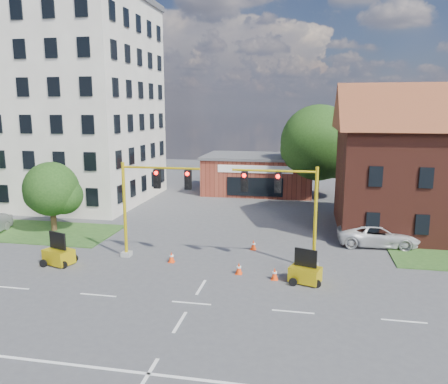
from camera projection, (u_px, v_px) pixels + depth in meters
The scene contains 15 objects.
ground at pixel (191, 303), 21.68m from camera, with size 120.00×120.00×0.00m, color #49494C.
lane_markings at pixel (173, 333), 18.79m from camera, with size 60.00×36.00×0.01m, color white, non-canonical shape.
office_block at pixel (57, 101), 44.58m from camera, with size 18.40×15.40×20.60m.
brick_shop at pixel (259, 174), 50.20m from camera, with size 12.40×8.40×4.30m.
tree_large at pixel (322, 145), 45.44m from camera, with size 8.29×7.90×9.96m.
tree_nw_front at pixel (54, 191), 33.83m from camera, with size 4.41×4.20×5.49m.
signal_mast_west at pixel (149, 199), 27.54m from camera, with size 5.30×0.60×6.20m.
signal_mast_east at pixel (288, 204), 25.92m from camera, with size 5.30×0.60×6.20m.
trailer_west at pixel (59, 255), 26.95m from camera, with size 2.03×1.67×1.98m.
trailer_east at pixel (305, 273), 24.11m from camera, with size 1.90×1.57×1.86m.
cone_a at pixel (171, 257), 27.40m from camera, with size 0.40×0.40×0.70m.
cone_b at pixel (239, 268), 25.45m from camera, with size 0.40×0.40×0.70m.
cone_c at pixel (275, 274), 24.60m from camera, with size 0.40×0.40×0.70m.
cone_d at pixel (253, 245), 29.84m from camera, with size 0.40×0.40×0.70m.
pickup_white at pixel (378, 235), 30.67m from camera, with size 2.56×5.54×1.54m, color silver.
Camera 1 is at (5.41, -19.59, 9.51)m, focal length 35.00 mm.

